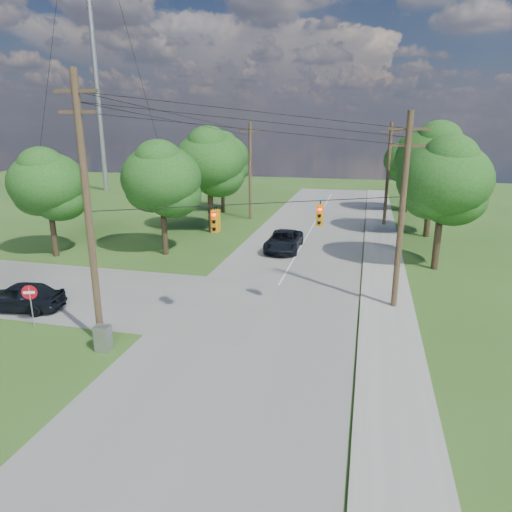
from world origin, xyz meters
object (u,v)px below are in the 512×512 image
(pole_north_w, at_px, (250,171))
(do_not_enter_sign, at_px, (30,297))
(pole_sw, at_px, (88,211))
(car_main_north, at_px, (284,241))
(pole_ne, at_px, (402,211))
(pole_north_e, at_px, (388,174))
(car_cross_dark, at_px, (20,296))
(control_cabinet, at_px, (103,338))

(pole_north_w, height_order, do_not_enter_sign, pole_north_w)
(pole_sw, relative_size, car_main_north, 2.16)
(car_main_north, bearing_deg, pole_north_w, 115.94)
(pole_ne, relative_size, do_not_enter_sign, 4.65)
(pole_sw, relative_size, do_not_enter_sign, 5.31)
(pole_north_e, xyz_separation_m, car_cross_dark, (-19.82, -27.30, -4.30))
(pole_ne, distance_m, car_main_north, 13.89)
(pole_north_e, relative_size, do_not_enter_sign, 4.43)
(pole_north_e, bearing_deg, control_cabinet, -113.00)
(pole_ne, distance_m, pole_north_e, 22.00)
(pole_north_e, bearing_deg, car_cross_dark, -125.98)
(car_cross_dark, xyz_separation_m, car_main_north, (11.73, 15.58, -0.02))
(car_main_north, relative_size, control_cabinet, 4.57)
(pole_north_e, height_order, car_main_north, pole_north_e)
(pole_north_w, bearing_deg, control_cabinet, -88.09)
(pole_north_e, height_order, control_cabinet, pole_north_e)
(car_main_north, bearing_deg, control_cabinet, -104.85)
(pole_sw, relative_size, control_cabinet, 9.85)
(do_not_enter_sign, bearing_deg, control_cabinet, -36.60)
(car_main_north, bearing_deg, do_not_enter_sign, -119.34)
(car_cross_dark, xyz_separation_m, control_cabinet, (6.93, -3.06, -0.22))
(pole_north_w, bearing_deg, pole_north_e, 0.00)
(pole_sw, bearing_deg, pole_north_w, 90.77)
(pole_sw, xyz_separation_m, pole_north_e, (13.50, 29.60, -1.10))
(pole_north_e, bearing_deg, pole_ne, -90.00)
(car_cross_dark, height_order, control_cabinet, car_cross_dark)
(pole_north_w, xyz_separation_m, car_cross_dark, (-5.92, -27.30, -4.30))
(car_main_north, height_order, control_cabinet, car_main_north)
(pole_north_w, bearing_deg, pole_sw, -89.23)
(car_cross_dark, bearing_deg, control_cabinet, 57.73)
(car_main_north, relative_size, do_not_enter_sign, 2.46)
(pole_north_e, distance_m, pole_north_w, 13.90)
(car_cross_dark, distance_m, do_not_enter_sign, 2.89)
(pole_north_w, xyz_separation_m, do_not_enter_sign, (-3.74, -29.00, -3.47))
(pole_sw, xyz_separation_m, car_main_north, (5.41, 17.88, -5.42))
(pole_sw, distance_m, car_main_north, 19.45)
(car_cross_dark, xyz_separation_m, do_not_enter_sign, (2.18, -1.70, 0.83))
(pole_north_e, bearing_deg, pole_sw, -114.52)
(pole_north_w, bearing_deg, pole_ne, -57.71)
(pole_ne, xyz_separation_m, pole_north_w, (-13.90, 22.00, -0.34))
(pole_sw, height_order, pole_ne, pole_sw)
(pole_sw, relative_size, pole_north_w, 1.20)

